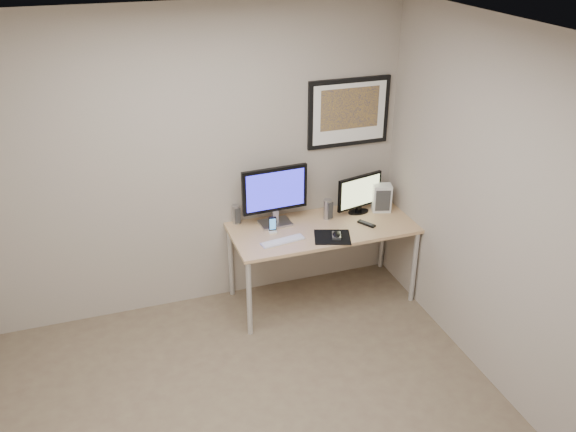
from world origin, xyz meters
name	(u,v)px	position (x,y,z in m)	size (l,w,h in m)	color
floor	(258,429)	(0.00, 0.00, 0.00)	(3.60, 3.60, 0.00)	brown
room	(232,185)	(0.00, 0.45, 1.64)	(3.60, 3.60, 3.60)	white
desk	(323,233)	(1.00, 1.35, 0.66)	(1.60, 0.70, 0.73)	#A97B51
framed_art	(349,112)	(1.35, 1.68, 1.62)	(0.75, 0.04, 0.60)	black
monitor_large	(275,194)	(0.62, 1.53, 1.02)	(0.58, 0.20, 0.53)	#A4A4A9
monitor_tv	(359,193)	(1.41, 1.50, 0.92)	(0.46, 0.15, 0.36)	black
speaker_left	(236,214)	(0.31, 1.66, 0.82)	(0.07, 0.07, 0.17)	#A4A4A9
speaker_right	(328,209)	(1.09, 1.48, 0.82)	(0.07, 0.07, 0.18)	#A4A4A9
phone_dock	(273,225)	(0.56, 1.39, 0.80)	(0.07, 0.07, 0.14)	black
keyboard	(283,241)	(0.59, 1.21, 0.74)	(0.38, 0.10, 0.01)	silver
mousepad	(332,237)	(1.00, 1.14, 0.73)	(0.30, 0.27, 0.00)	black
mouse	(336,235)	(1.04, 1.13, 0.75)	(0.07, 0.12, 0.04)	black
remote	(366,224)	(1.37, 1.26, 0.74)	(0.04, 0.17, 0.02)	black
fan_unit	(382,198)	(1.62, 1.48, 0.86)	(0.16, 0.12, 0.25)	silver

